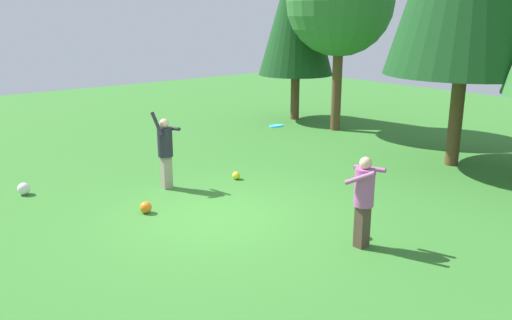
{
  "coord_description": "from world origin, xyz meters",
  "views": [
    {
      "loc": [
        7.99,
        -5.6,
        3.87
      ],
      "look_at": [
        0.14,
        0.9,
        1.05
      ],
      "focal_mm": 37.0,
      "sensor_mm": 36.0,
      "label": 1
    }
  ],
  "objects_px": {
    "frisbee": "(276,126)",
    "ball_white": "(24,189)",
    "tree_left": "(340,2)",
    "tree_far_left": "(297,7)",
    "person_catcher": "(364,195)",
    "ball_orange": "(146,207)",
    "person_thrower": "(165,147)",
    "ball_yellow": "(236,176)"
  },
  "relations": [
    {
      "from": "frisbee",
      "to": "ball_white",
      "type": "distance_m",
      "value": 6.06
    },
    {
      "from": "tree_left",
      "to": "tree_far_left",
      "type": "relative_size",
      "value": 0.91
    },
    {
      "from": "person_catcher",
      "to": "tree_left",
      "type": "distance_m",
      "value": 10.16
    },
    {
      "from": "ball_white",
      "to": "tree_left",
      "type": "bearing_deg",
      "value": 91.29
    },
    {
      "from": "ball_white",
      "to": "ball_orange",
      "type": "bearing_deg",
      "value": 29.46
    },
    {
      "from": "ball_orange",
      "to": "ball_white",
      "type": "height_order",
      "value": "ball_white"
    },
    {
      "from": "person_thrower",
      "to": "ball_white",
      "type": "bearing_deg",
      "value": -128.92
    },
    {
      "from": "ball_white",
      "to": "tree_far_left",
      "type": "distance_m",
      "value": 11.73
    },
    {
      "from": "frisbee",
      "to": "ball_orange",
      "type": "relative_size",
      "value": 1.4
    },
    {
      "from": "ball_yellow",
      "to": "ball_white",
      "type": "distance_m",
      "value": 4.81
    },
    {
      "from": "person_thrower",
      "to": "ball_orange",
      "type": "bearing_deg",
      "value": -53.53
    },
    {
      "from": "frisbee",
      "to": "ball_yellow",
      "type": "relative_size",
      "value": 1.76
    },
    {
      "from": "person_catcher",
      "to": "ball_orange",
      "type": "distance_m",
      "value": 4.42
    },
    {
      "from": "person_thrower",
      "to": "person_catcher",
      "type": "relative_size",
      "value": 1.12
    },
    {
      "from": "frisbee",
      "to": "ball_white",
      "type": "height_order",
      "value": "frisbee"
    },
    {
      "from": "frisbee",
      "to": "person_catcher",
      "type": "bearing_deg",
      "value": 16.39
    },
    {
      "from": "person_thrower",
      "to": "ball_yellow",
      "type": "bearing_deg",
      "value": 64.99
    },
    {
      "from": "ball_orange",
      "to": "person_catcher",
      "type": "bearing_deg",
      "value": 28.91
    },
    {
      "from": "person_catcher",
      "to": "frisbee",
      "type": "xyz_separation_m",
      "value": [
        -1.68,
        -0.49,
        0.97
      ]
    },
    {
      "from": "ball_yellow",
      "to": "ball_orange",
      "type": "xyz_separation_m",
      "value": [
        0.63,
        -2.78,
        0.02
      ]
    },
    {
      "from": "person_catcher",
      "to": "ball_white",
      "type": "distance_m",
      "value": 7.53
    },
    {
      "from": "ball_yellow",
      "to": "tree_left",
      "type": "xyz_separation_m",
      "value": [
        -2.35,
        6.14,
        4.16
      ]
    },
    {
      "from": "tree_left",
      "to": "ball_yellow",
      "type": "bearing_deg",
      "value": -69.09
    },
    {
      "from": "ball_yellow",
      "to": "tree_far_left",
      "type": "bearing_deg",
      "value": 126.04
    },
    {
      "from": "frisbee",
      "to": "tree_left",
      "type": "distance_m",
      "value": 9.21
    },
    {
      "from": "ball_yellow",
      "to": "ball_orange",
      "type": "bearing_deg",
      "value": -77.25
    },
    {
      "from": "person_catcher",
      "to": "tree_far_left",
      "type": "bearing_deg",
      "value": -54.33
    },
    {
      "from": "ball_orange",
      "to": "tree_far_left",
      "type": "xyz_separation_m",
      "value": [
        -5.29,
        9.18,
        4.0
      ]
    },
    {
      "from": "ball_orange",
      "to": "person_thrower",
      "type": "bearing_deg",
      "value": 134.5
    },
    {
      "from": "ball_orange",
      "to": "tree_far_left",
      "type": "bearing_deg",
      "value": 119.93
    },
    {
      "from": "frisbee",
      "to": "ball_orange",
      "type": "height_order",
      "value": "frisbee"
    },
    {
      "from": "person_thrower",
      "to": "ball_white",
      "type": "height_order",
      "value": "person_thrower"
    },
    {
      "from": "person_thrower",
      "to": "tree_far_left",
      "type": "height_order",
      "value": "tree_far_left"
    },
    {
      "from": "ball_orange",
      "to": "tree_far_left",
      "type": "height_order",
      "value": "tree_far_left"
    },
    {
      "from": "person_catcher",
      "to": "ball_yellow",
      "type": "relative_size",
      "value": 8.42
    },
    {
      "from": "frisbee",
      "to": "ball_yellow",
      "type": "distance_m",
      "value": 3.51
    },
    {
      "from": "frisbee",
      "to": "ball_yellow",
      "type": "height_order",
      "value": "frisbee"
    },
    {
      "from": "tree_far_left",
      "to": "ball_yellow",
      "type": "bearing_deg",
      "value": -53.96
    },
    {
      "from": "frisbee",
      "to": "ball_yellow",
      "type": "xyz_separation_m",
      "value": [
        -2.75,
        1.17,
        -1.83
      ]
    },
    {
      "from": "ball_white",
      "to": "tree_far_left",
      "type": "bearing_deg",
      "value": 103.36
    },
    {
      "from": "tree_far_left",
      "to": "person_thrower",
      "type": "bearing_deg",
      "value": -62.63
    },
    {
      "from": "frisbee",
      "to": "person_thrower",
      "type": "bearing_deg",
      "value": -171.97
    }
  ]
}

